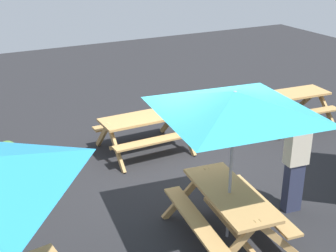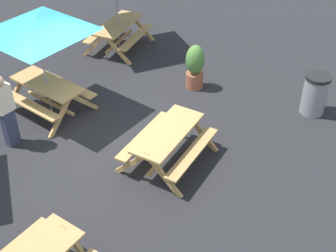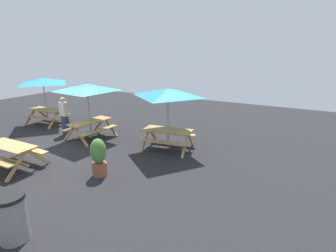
% 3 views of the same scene
% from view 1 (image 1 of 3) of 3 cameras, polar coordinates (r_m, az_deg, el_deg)
% --- Properties ---
extents(ground_plane, '(24.00, 24.00, 0.00)m').
position_cam_1_polar(ground_plane, '(8.49, 3.05, -7.47)').
color(ground_plane, '#232326').
rests_on(ground_plane, ground).
extents(picnic_table_0, '(1.82, 1.56, 0.81)m').
position_cam_1_polar(picnic_table_0, '(9.63, -2.90, 0.03)').
color(picnic_table_0, tan).
rests_on(picnic_table_0, ground).
extents(picnic_table_1, '(2.81, 2.81, 2.34)m').
position_cam_1_polar(picnic_table_1, '(6.36, 8.06, 1.53)').
color(picnic_table_1, tan).
rests_on(picnic_table_1, ground).
extents(picnic_table_4, '(1.89, 1.65, 0.81)m').
position_cam_1_polar(picnic_table_4, '(11.41, 14.71, 2.95)').
color(picnic_table_4, tan).
rests_on(picnic_table_4, ground).
extents(potted_plant_0, '(0.47, 0.47, 1.16)m').
position_cam_1_polar(potted_plant_0, '(8.13, -18.62, -5.40)').
color(potted_plant_0, '#935138').
rests_on(potted_plant_0, ground).
extents(person_standing, '(0.38, 0.26, 1.67)m').
position_cam_1_polar(person_standing, '(7.70, 15.31, -4.19)').
color(person_standing, '#2D334C').
rests_on(person_standing, ground).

